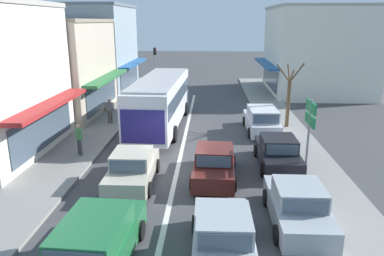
{
  "coord_description": "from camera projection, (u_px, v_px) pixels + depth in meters",
  "views": [
    {
      "loc": [
        1.49,
        -16.23,
        6.71
      ],
      "look_at": [
        0.54,
        2.85,
        1.2
      ],
      "focal_mm": 35.0,
      "sensor_mm": 36.0,
      "label": 1
    }
  ],
  "objects": [
    {
      "name": "shopfront_mid_block",
      "position": [
        50.0,
        68.0,
        27.13
      ],
      "size": [
        8.5,
        9.1,
        6.82
      ],
      "color": "#B2A38E",
      "rests_on": "ground"
    },
    {
      "name": "parked_wagon_kerb_third",
      "position": [
        262.0,
        120.0,
        23.13
      ],
      "size": [
        2.03,
        4.55,
        1.58
      ],
      "color": "silver",
      "rests_on": "ground"
    },
    {
      "name": "building_right_far",
      "position": [
        316.0,
        50.0,
        35.42
      ],
      "size": [
        9.54,
        10.7,
        8.03
      ],
      "color": "silver",
      "rests_on": "ground"
    },
    {
      "name": "kerb_right",
      "position": [
        287.0,
        133.0,
        22.95
      ],
      "size": [
        2.8,
        44.0,
        0.12
      ],
      "primitive_type": "cube",
      "color": "gray",
      "rests_on": "ground"
    },
    {
      "name": "street_tree_right",
      "position": [
        289.0,
        98.0,
        23.63
      ],
      "size": [
        1.73,
        1.88,
        4.19
      ],
      "color": "brown",
      "rests_on": "ground"
    },
    {
      "name": "shopfront_far_end",
      "position": [
        90.0,
        49.0,
        36.09
      ],
      "size": [
        8.5,
        9.44,
        8.17
      ],
      "color": "#84939E",
      "rests_on": "ground"
    },
    {
      "name": "parked_sedan_kerb_front",
      "position": [
        297.0,
        206.0,
        12.64
      ],
      "size": [
        1.91,
        4.21,
        1.47
      ],
      "color": "#9EA3A8",
      "rests_on": "ground"
    },
    {
      "name": "directional_road_sign",
      "position": [
        310.0,
        121.0,
        15.49
      ],
      "size": [
        0.1,
        1.4,
        3.6
      ],
      "color": "gray",
      "rests_on": "ground"
    },
    {
      "name": "sedan_adjacent_lane_trail",
      "position": [
        133.0,
        169.0,
        15.8
      ],
      "size": [
        1.93,
        4.22,
        1.47
      ],
      "color": "#B7B29E",
      "rests_on": "ground"
    },
    {
      "name": "pedestrian_with_handbag_near",
      "position": [
        109.0,
        110.0,
        24.58
      ],
      "size": [
        0.65,
        0.35,
        1.63
      ],
      "color": "#4C4742",
      "rests_on": "sidewalk_left"
    },
    {
      "name": "lane_centre_line",
      "position": [
        184.0,
        142.0,
        21.34
      ],
      "size": [
        0.2,
        28.0,
        0.01
      ],
      "primitive_type": "cube",
      "color": "silver",
      "rests_on": "ground"
    },
    {
      "name": "parked_sedan_kerb_second",
      "position": [
        278.0,
        153.0,
        17.71
      ],
      "size": [
        1.91,
        4.21,
        1.47
      ],
      "color": "black",
      "rests_on": "ground"
    },
    {
      "name": "traffic_light_downstreet",
      "position": [
        155.0,
        62.0,
        36.24
      ],
      "size": [
        0.33,
        0.24,
        4.2
      ],
      "color": "gray",
      "rests_on": "ground"
    },
    {
      "name": "pedestrian_browsing_midblock",
      "position": [
        79.0,
        138.0,
        18.7
      ],
      "size": [
        0.41,
        0.45,
        1.63
      ],
      "color": "#333338",
      "rests_on": "sidewalk_left"
    },
    {
      "name": "sedan_adjacent_lane_lead",
      "position": [
        214.0,
        164.0,
        16.32
      ],
      "size": [
        2.02,
        4.26,
        1.47
      ],
      "color": "#561E19",
      "rests_on": "ground"
    },
    {
      "name": "wagon_behind_bus_mid",
      "position": [
        97.0,
        243.0,
        10.41
      ],
      "size": [
        2.1,
        4.58,
        1.58
      ],
      "color": "#1E6638",
      "rests_on": "ground"
    },
    {
      "name": "sedan_queue_far_back",
      "position": [
        223.0,
        238.0,
        10.8
      ],
      "size": [
        1.93,
        4.22,
        1.47
      ],
      "color": "#9EA3A8",
      "rests_on": "ground"
    },
    {
      "name": "ground_plane",
      "position": [
        177.0,
        169.0,
        17.5
      ],
      "size": [
        140.0,
        140.0,
        0.0
      ],
      "primitive_type": "plane",
      "color": "#3F3F42"
    },
    {
      "name": "sidewalk_left",
      "position": [
        78.0,
        130.0,
        23.57
      ],
      "size": [
        5.2,
        44.0,
        0.14
      ],
      "primitive_type": "cube",
      "color": "gray",
      "rests_on": "ground"
    },
    {
      "name": "city_bus",
      "position": [
        161.0,
        99.0,
        23.87
      ],
      "size": [
        3.04,
        10.94,
        3.23
      ],
      "color": "silver",
      "rests_on": "ground"
    }
  ]
}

